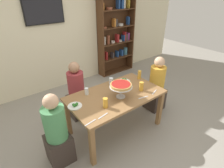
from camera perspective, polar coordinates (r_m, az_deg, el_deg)
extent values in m
plane|color=gray|center=(3.40, 1.06, -13.94)|extent=(12.00, 12.00, 0.00)
cube|color=beige|center=(4.52, -17.10, 16.01)|extent=(8.00, 0.12, 2.80)
cube|color=olive|center=(2.96, 1.18, -3.63)|extent=(1.56, 0.90, 0.04)
cube|color=olive|center=(2.64, -6.31, -19.27)|extent=(0.07, 0.07, 0.70)
cube|color=olive|center=(3.39, 15.00, -7.62)|extent=(0.07, 0.07, 0.70)
cube|color=olive|center=(3.16, -13.92, -10.47)|extent=(0.07, 0.07, 0.70)
cube|color=olive|center=(3.81, 5.96, -2.30)|extent=(0.07, 0.07, 0.70)
cube|color=#4C2D19|center=(4.88, -3.68, 14.38)|extent=(0.03, 0.30, 2.20)
cube|color=#4C2D19|center=(5.53, 5.90, 16.01)|extent=(0.03, 0.30, 2.20)
cube|color=#4C2D19|center=(5.29, 0.40, 15.59)|extent=(1.10, 0.02, 2.20)
cube|color=#4C2D19|center=(5.54, 1.26, 4.28)|extent=(1.04, 0.28, 0.02)
cube|color=#4C2D19|center=(5.37, 1.31, 8.56)|extent=(1.04, 0.28, 0.02)
cube|color=#4C2D19|center=(5.24, 1.37, 13.08)|extent=(1.04, 0.28, 0.02)
cube|color=#4C2D19|center=(5.14, 1.43, 17.82)|extent=(1.04, 0.28, 0.02)
cube|color=#4C2D19|center=(5.07, 1.49, 22.71)|extent=(1.04, 0.28, 0.02)
cube|color=orange|center=(5.06, -2.98, 8.55)|extent=(0.04, 0.13, 0.19)
cube|color=maroon|center=(5.12, -1.97, 9.00)|extent=(0.05, 0.13, 0.23)
cube|color=#3D3838|center=(5.26, 0.08, 9.20)|extent=(0.05, 0.13, 0.16)
cube|color=navy|center=(5.35, 1.55, 9.60)|extent=(0.05, 0.13, 0.17)
cube|color=navy|center=(5.46, 2.99, 9.98)|extent=(0.06, 0.13, 0.18)
cylinder|color=#3D7084|center=(5.56, 4.30, 10.47)|extent=(0.12, 0.12, 0.21)
cube|color=maroon|center=(4.93, -3.06, 13.51)|extent=(0.05, 0.10, 0.22)
cylinder|color=beige|center=(4.97, -2.41, 13.61)|extent=(0.07, 0.07, 0.21)
cylinder|color=brown|center=(5.04, -1.15, 14.01)|extent=(0.07, 0.07, 0.24)
cylinder|color=silver|center=(5.15, 0.30, 13.32)|extent=(0.11, 0.11, 0.06)
cube|color=maroon|center=(5.22, 1.63, 14.42)|extent=(0.06, 0.12, 0.22)
cylinder|color=silver|center=(5.30, 2.48, 13.67)|extent=(0.12, 0.12, 0.05)
cube|color=navy|center=(5.37, 3.53, 14.50)|extent=(0.04, 0.13, 0.17)
cube|color=maroon|center=(5.38, 3.92, 15.01)|extent=(0.04, 0.13, 0.26)
cube|color=#3D3838|center=(5.43, 4.38, 14.70)|extent=(0.07, 0.12, 0.18)
cube|color=#7A3370|center=(5.47, 4.95, 14.96)|extent=(0.06, 0.13, 0.21)
cylinder|color=brown|center=(4.88, -2.63, 17.63)|extent=(0.16, 0.16, 0.04)
cube|color=orange|center=(5.06, 0.57, 19.02)|extent=(0.05, 0.13, 0.21)
cube|color=#3D3838|center=(5.09, 1.09, 18.97)|extent=(0.06, 0.13, 0.19)
cylinder|color=silver|center=(5.22, 2.72, 18.44)|extent=(0.15, 0.15, 0.06)
cube|color=navy|center=(5.38, 5.09, 19.52)|extent=(0.05, 0.11, 0.22)
cube|color=orange|center=(4.78, -3.29, 23.49)|extent=(0.06, 0.13, 0.17)
cylinder|color=brown|center=(4.92, -0.87, 23.00)|extent=(0.17, 0.17, 0.06)
cube|color=navy|center=(5.09, 1.94, 24.17)|extent=(0.05, 0.13, 0.23)
cube|color=navy|center=(5.16, 3.03, 24.16)|extent=(0.07, 0.13, 0.22)
cylinder|color=silver|center=(5.22, 3.86, 24.19)|extent=(0.09, 0.09, 0.22)
cube|color=#B7932D|center=(5.31, 5.06, 24.28)|extent=(0.05, 0.13, 0.23)
cube|color=black|center=(4.29, -20.89, 20.77)|extent=(0.84, 0.05, 0.50)
cube|color=black|center=(4.26, -20.77, 20.76)|extent=(0.80, 0.01, 0.46)
cube|color=#382D28|center=(3.63, -10.74, -6.83)|extent=(0.34, 0.34, 0.45)
cylinder|color=#993338|center=(3.38, -11.46, -0.25)|extent=(0.30, 0.30, 0.50)
sphere|color=#A87A5B|center=(3.22, -12.05, 5.20)|extent=(0.20, 0.20, 0.20)
cube|color=#382D28|center=(3.88, 13.43, -4.53)|extent=(0.34, 0.34, 0.45)
cylinder|color=gold|center=(3.65, 14.26, 1.72)|extent=(0.30, 0.30, 0.50)
sphere|color=tan|center=(3.51, 14.94, 6.82)|extent=(0.20, 0.20, 0.20)
cube|color=#382D28|center=(2.87, -16.29, -19.11)|extent=(0.34, 0.34, 0.45)
cylinder|color=#4C935B|center=(2.55, -17.76, -11.85)|extent=(0.30, 0.30, 0.50)
sphere|color=tan|center=(2.35, -19.02, -5.31)|extent=(0.20, 0.20, 0.20)
cylinder|color=silver|center=(2.88, 2.77, -4.00)|extent=(0.15, 0.15, 0.01)
cylinder|color=silver|center=(2.83, 2.81, -2.40)|extent=(0.03, 0.03, 0.18)
cylinder|color=silver|center=(2.79, 2.86, -0.78)|extent=(0.36, 0.36, 0.01)
cylinder|color=tan|center=(2.78, 2.87, -0.35)|extent=(0.33, 0.33, 0.04)
cylinder|color=maroon|center=(2.76, 2.88, 0.04)|extent=(0.30, 0.30, 0.00)
cylinder|color=white|center=(2.72, -11.78, -6.90)|extent=(0.21, 0.21, 0.01)
sphere|color=#2D7028|center=(2.71, -12.23, -6.45)|extent=(0.04, 0.04, 0.04)
sphere|color=#2D7028|center=(2.69, -11.51, -6.53)|extent=(0.05, 0.05, 0.05)
sphere|color=#2D7028|center=(2.71, -11.15, -6.20)|extent=(0.04, 0.04, 0.04)
sphere|color=#2D7028|center=(2.68, -11.95, -6.80)|extent=(0.04, 0.04, 0.04)
cylinder|color=white|center=(3.33, 3.80, 0.77)|extent=(0.24, 0.24, 0.01)
sphere|color=#2D7028|center=(3.32, 4.26, 1.36)|extent=(0.05, 0.05, 0.05)
sphere|color=#2D7028|center=(3.34, 3.52, 1.52)|extent=(0.05, 0.05, 0.05)
cylinder|color=gold|center=(3.45, 8.73, 2.93)|extent=(0.07, 0.07, 0.17)
cylinder|color=gold|center=(2.61, -2.13, -6.03)|extent=(0.07, 0.07, 0.15)
cylinder|color=gold|center=(3.06, 9.35, -0.75)|extent=(0.07, 0.07, 0.16)
cylinder|color=white|center=(3.23, -0.31, 0.97)|extent=(0.07, 0.07, 0.12)
cylinder|color=white|center=(2.95, -8.09, -2.32)|extent=(0.06, 0.06, 0.12)
cube|color=silver|center=(2.49, -2.87, -10.12)|extent=(0.18, 0.05, 0.00)
cube|color=silver|center=(2.91, 9.97, -4.23)|extent=(0.18, 0.05, 0.00)
cube|color=silver|center=(3.09, 13.37, -2.50)|extent=(0.17, 0.08, 0.00)
cube|color=silver|center=(2.40, -6.92, -12.13)|extent=(0.18, 0.04, 0.00)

